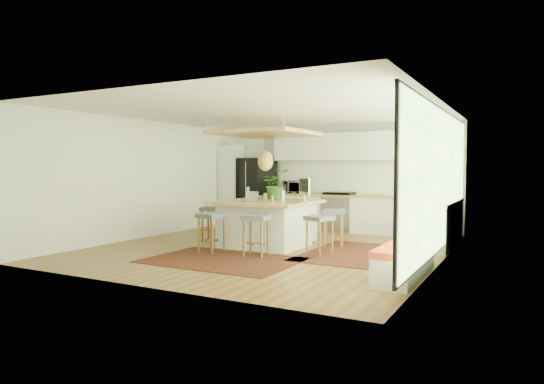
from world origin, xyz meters
The scene contains 36 objects.
floor centered at (0.00, 0.00, 0.00)m, with size 7.00×7.00×0.00m, color brown.
ceiling centered at (0.00, 0.00, 2.70)m, with size 7.00×7.00×0.00m, color white.
wall_back centered at (0.00, 3.50, 1.35)m, with size 6.50×6.50×0.00m, color silver.
wall_front centered at (0.00, -3.50, 1.35)m, with size 6.50×6.50×0.00m, color silver.
wall_left centered at (-3.25, 0.00, 1.35)m, with size 7.00×7.00×0.00m, color silver.
wall_right centered at (3.25, 0.00, 1.35)m, with size 7.00×7.00×0.00m, color silver.
window_wall centered at (3.22, 0.00, 1.40)m, with size 0.10×6.20×2.60m, color black, non-canonical shape.
pantry centered at (-2.95, 3.18, 1.12)m, with size 0.55×0.60×2.25m, color silver.
back_counter_base centered at (0.55, 3.18, 0.44)m, with size 4.20×0.60×0.88m, color silver.
back_counter_top centered at (0.55, 3.18, 0.90)m, with size 4.24×0.64×0.05m, color olive.
backsplash centered at (0.55, 3.48, 1.35)m, with size 4.20×0.02×0.80m, color white.
upper_cabinets centered at (0.55, 3.32, 2.15)m, with size 4.20×0.34×0.70m, color silver.
range centered at (0.30, 3.18, 0.50)m, with size 0.76×0.62×1.00m, color #A5A5AA, non-canonical shape.
right_counter_base centered at (2.93, 2.00, 0.44)m, with size 0.60×2.50×0.88m, color silver.
right_counter_top centered at (2.93, 2.00, 0.90)m, with size 0.64×2.54×0.05m, color olive.
window_bench centered at (2.95, -1.20, 0.25)m, with size 0.52×2.00×0.50m, color silver, non-canonical shape.
ceiling_panel centered at (-0.30, 0.40, 2.05)m, with size 1.86×1.86×0.80m, color olive, non-canonical shape.
rug_near centered at (-0.13, -1.45, 0.01)m, with size 2.60×1.80×0.01m, color black.
rug_right centered at (1.72, 0.27, 0.01)m, with size 1.80×2.60×0.01m, color black.
fridge centered at (-2.12, 3.17, 0.93)m, with size 0.93×0.73×1.87m, color black, non-canonical shape.
island centered at (-0.21, 0.33, 0.47)m, with size 1.85×1.85×0.93m, color olive, non-canonical shape.
stool_near_left centered at (-0.75, -0.90, 0.35)m, with size 0.44×0.44×0.75m, color #494E51, non-canonical shape.
stool_near_right centered at (0.18, -0.83, 0.35)m, with size 0.45×0.45×0.75m, color #494E51, non-canonical shape.
stool_right_front centered at (1.16, -0.18, 0.35)m, with size 0.43×0.43×0.72m, color #494E51, non-canonical shape.
stool_right_back centered at (1.02, 0.89, 0.35)m, with size 0.45×0.45×0.75m, color #494E51, non-canonical shape.
stool_left_side centered at (-1.55, 0.26, 0.35)m, with size 0.44×0.44×0.75m, color #494E51, non-canonical shape.
laptop centered at (-0.37, -0.18, 1.05)m, with size 0.30×0.32×0.23m, color #A5A5AA, non-canonical shape.
monitor centered at (0.45, 0.71, 1.19)m, with size 0.52×0.19×0.48m, color #A5A5AA, non-canonical shape.
microwave centered at (-0.90, 3.19, 1.13)m, with size 0.60×0.33×0.41m, color #A5A5AA.
island_plant centered at (-0.27, 0.82, 1.18)m, with size 0.58×0.65×0.51m, color #1E4C19.
island_bowl centered at (-0.72, 0.79, 0.96)m, with size 0.24×0.24×0.06m, color white.
island_bottle_0 centered at (-0.76, 0.43, 1.03)m, with size 0.07×0.07×0.19m, color #2E6EB8.
island_bottle_1 centered at (-0.61, 0.18, 1.03)m, with size 0.07×0.07×0.19m, color silver.
island_bottle_2 centered at (0.04, 0.03, 1.03)m, with size 0.07×0.07×0.19m, color #A44C36.
island_bottle_3 centered at (0.14, 0.38, 1.03)m, with size 0.07×0.07×0.19m, color white.
island_bottle_4 centered at (-0.41, 0.58, 1.03)m, with size 0.07×0.07×0.19m, color #5A814D.
Camera 1 is at (4.54, -8.33, 1.61)m, focal length 31.74 mm.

